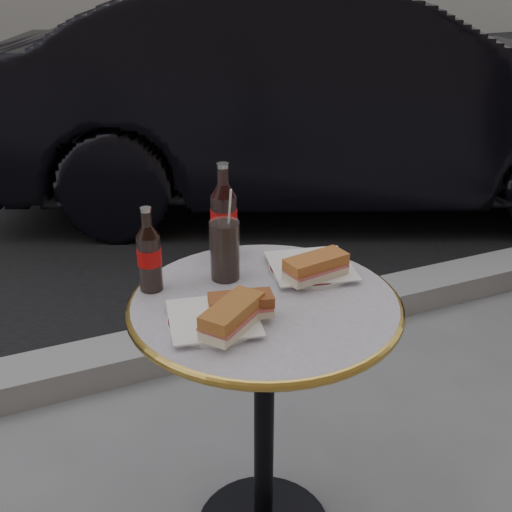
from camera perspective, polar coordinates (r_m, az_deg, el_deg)
name	(u,v)px	position (r m, az deg, el deg)	size (l,w,h in m)	color
asphalt_road	(42,124)	(6.33, -18.47, 11.08)	(40.00, 8.00, 0.00)	black
curb	(169,349)	(2.53, -7.76, -8.16)	(40.00, 0.20, 0.12)	gray
bistro_table	(264,428)	(1.66, 0.71, -15.02)	(0.62, 0.62, 0.73)	#BAB2C4
plate_left	(214,321)	(1.36, -3.79, -5.75)	(0.20, 0.20, 0.01)	white
plate_right	(311,268)	(1.58, 4.88, -1.10)	(0.21, 0.21, 0.01)	silver
sandwich_left_a	(232,318)	(1.31, -2.13, -5.50)	(0.16, 0.07, 0.05)	#A8612A
sandwich_left_b	(241,307)	(1.35, -1.34, -4.52)	(0.13, 0.06, 0.05)	brown
sandwich_right	(316,268)	(1.51, 5.34, -1.07)	(0.15, 0.07, 0.05)	#B3632D
cola_bottle_left	(149,249)	(1.47, -9.51, 0.60)	(0.06, 0.06, 0.20)	black
cola_bottle_right	(224,210)	(1.61, -2.89, 4.08)	(0.07, 0.07, 0.25)	black
cola_glass	(225,250)	(1.51, -2.79, 0.53)	(0.07, 0.07, 0.15)	black
parked_car	(334,95)	(3.97, 6.92, 14.05)	(4.06, 1.41, 1.33)	black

